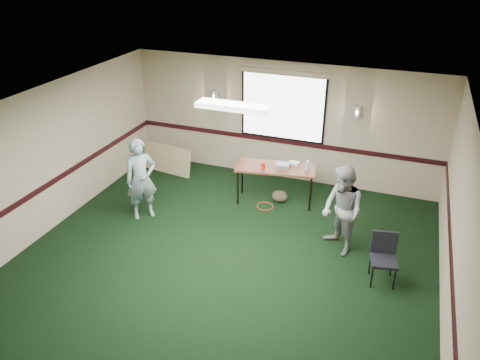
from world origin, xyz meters
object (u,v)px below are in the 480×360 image
(projector, at_px, (283,166))
(person_left, at_px, (141,179))
(folding_table, at_px, (276,169))
(conference_chair, at_px, (384,254))
(person_right, at_px, (342,211))

(projector, relative_size, person_left, 0.16)
(folding_table, relative_size, projector, 6.41)
(conference_chair, relative_size, person_left, 0.51)
(conference_chair, bearing_deg, projector, 128.85)
(projector, relative_size, person_right, 0.16)
(projector, distance_m, person_left, 2.84)
(folding_table, height_order, person_right, person_right)
(projector, relative_size, conference_chair, 0.32)
(person_left, distance_m, person_right, 3.86)
(conference_chair, relative_size, person_right, 0.52)
(projector, distance_m, person_right, 1.92)
(folding_table, xyz_separation_m, projector, (0.14, 0.01, 0.10))
(projector, bearing_deg, folding_table, 172.04)
(projector, height_order, conference_chair, projector)
(projector, height_order, person_right, person_right)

